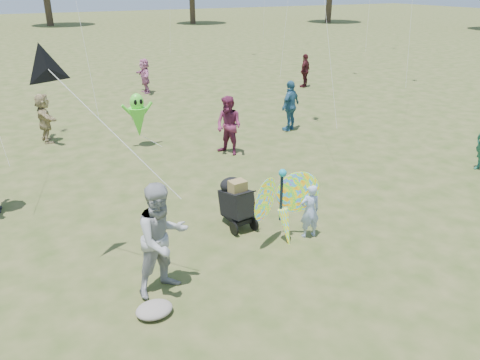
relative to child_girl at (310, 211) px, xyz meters
name	(u,v)px	position (x,y,z in m)	size (l,w,h in m)	color
ground	(284,256)	(-0.88, -0.44, -0.60)	(160.00, 160.00, 0.00)	#51592B
child_girl	(310,211)	(0.00, 0.00, 0.00)	(0.44, 0.29, 1.20)	#9FB0E1
adult_man	(163,239)	(-3.28, -0.39, 0.41)	(0.98, 0.76, 2.02)	#989A9E
grey_bag	(154,310)	(-3.67, -0.96, -0.50)	(0.60, 0.49, 0.19)	gray
crowd_c	(290,106)	(3.77, 6.64, 0.29)	(1.05, 0.44, 1.79)	#306284
crowd_d	(44,118)	(-4.17, 9.20, 0.22)	(1.51, 0.48, 1.63)	tan
crowd_e	(229,126)	(0.72, 5.36, 0.31)	(0.88, 0.69, 1.81)	#6D2445
crowd_h	(305,71)	(8.43, 12.55, 0.22)	(0.96, 0.40, 1.64)	#45171D
crowd_j	(145,76)	(0.89, 14.91, 0.21)	(1.50, 0.48, 1.61)	#BB6B97
jogging_stroller	(236,200)	(-1.14, 1.16, 0.01)	(0.56, 1.08, 1.09)	black
butterfly_kite	(283,206)	(-0.60, 0.10, 0.21)	(1.74, 0.75, 1.80)	red
delta_kite_rig	(48,70)	(-4.51, 1.07, 3.09)	(2.10, 1.70, 2.49)	black
alien_kite	(138,117)	(-1.53, 7.34, 0.37)	(1.12, 0.69, 1.74)	#57E736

